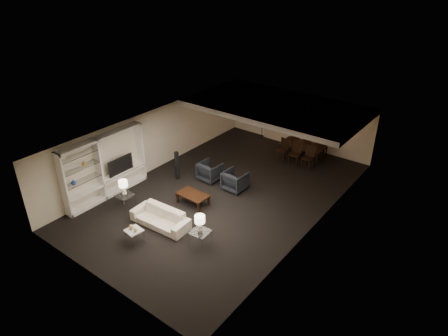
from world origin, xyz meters
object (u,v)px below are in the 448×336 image
at_px(armchair_left, 210,171).
at_px(dining_table, 302,152).
at_px(sofa, 160,218).
at_px(chair_nm, 295,154).
at_px(marble_table, 135,236).
at_px(floor_lamp, 262,123).
at_px(side_table_left, 125,201).
at_px(chair_nr, 308,158).
at_px(pendant_light, 282,120).
at_px(television, 119,164).
at_px(table_lamp_left, 124,188).
at_px(vase_amber, 84,163).
at_px(chair_fm, 309,143).
at_px(vase_blue, 73,182).
at_px(coffee_table, 193,199).
at_px(side_table_right, 200,238).
at_px(floor_speaker, 177,165).
at_px(chair_nl, 282,150).
at_px(armchair_right, 235,181).
at_px(chair_fr, 322,147).
at_px(table_lamp_right, 200,224).
at_px(chair_fl, 297,140).

relative_size(armchair_left, dining_table, 0.45).
distance_m(sofa, chair_nm, 6.63).
bearing_deg(marble_table, floor_lamp, 97.37).
xyz_separation_m(side_table_left, chair_nr, (3.67, 6.48, 0.22)).
xyz_separation_m(pendant_light, television, (-3.58, -5.53, -0.87)).
distance_m(table_lamp_left, vase_amber, 1.54).
relative_size(chair_nm, chair_fm, 1.00).
bearing_deg(chair_nm, floor_lamp, 145.05).
bearing_deg(floor_lamp, vase_blue, -100.24).
relative_size(coffee_table, side_table_right, 2.00).
relative_size(floor_speaker, chair_nl, 1.23).
xyz_separation_m(armchair_right, floor_speaker, (-2.27, -0.71, 0.21)).
distance_m(sofa, armchair_left, 3.36).
xyz_separation_m(chair_nl, chair_nr, (1.20, 0.00, 0.00)).
xyz_separation_m(armchair_left, chair_fr, (2.57, 4.48, 0.10)).
distance_m(sofa, armchair_right, 3.36).
bearing_deg(chair_fr, sofa, 77.82).
relative_size(armchair_right, side_table_left, 1.49).
relative_size(coffee_table, table_lamp_right, 1.94).
height_order(vase_amber, chair_fr, vase_amber).
xyz_separation_m(pendant_light, table_lamp_right, (0.90, -6.26, -1.13)).
bearing_deg(armchair_left, vase_blue, 66.01).
distance_m(pendant_light, chair_fl, 2.10).
relative_size(armchair_right, chair_fm, 0.86).
relative_size(coffee_table, chair_fl, 1.16).
xyz_separation_m(vase_amber, floor_speaker, (1.15, 3.21, -1.07)).
bearing_deg(chair_fl, pendant_light, 88.40).
height_order(table_lamp_right, dining_table, table_lamp_right).
xyz_separation_m(coffee_table, vase_amber, (-2.81, -2.22, 1.46)).
xyz_separation_m(dining_table, chair_nr, (0.60, -0.65, 0.15)).
height_order(sofa, side_table_left, sofa).
bearing_deg(vase_blue, table_lamp_right, 14.03).
height_order(chair_fm, floor_lamp, floor_lamp).
xyz_separation_m(armchair_right, vase_blue, (-3.41, -4.43, 0.78)).
xyz_separation_m(armchair_left, chair_nr, (2.57, 3.18, 0.10)).
bearing_deg(chair_nl, side_table_left, -104.88).
xyz_separation_m(coffee_table, side_table_right, (1.70, -1.60, 0.06)).
height_order(coffee_table, chair_fr, chair_fr).
bearing_deg(sofa, floor_speaker, 119.44).
relative_size(table_lamp_left, chair_nl, 0.60).
relative_size(side_table_left, chair_fl, 0.58).
relative_size(armchair_left, vase_blue, 4.51).
xyz_separation_m(chair_nl, chair_fm, (0.60, 1.30, 0.00)).
xyz_separation_m(marble_table, chair_fm, (1.37, 8.88, 0.24)).
xyz_separation_m(sofa, chair_nr, (1.97, 6.48, 0.18)).
height_order(armchair_right, chair_nl, chair_nl).
bearing_deg(floor_lamp, pendant_light, -40.81).
bearing_deg(chair_fl, vase_amber, 64.35).
bearing_deg(floor_lamp, armchair_left, -82.99).
bearing_deg(coffee_table, vase_blue, -135.89).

